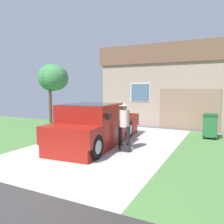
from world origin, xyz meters
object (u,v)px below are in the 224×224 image
(handbag, at_px, (125,148))
(front_yard_tree, at_px, (53,78))
(pickup_truck, at_px, (94,127))
(wheeled_trash_bin, at_px, (210,125))
(person_with_hat, at_px, (124,122))
(house_with_garage, at_px, (175,86))

(handbag, bearing_deg, front_yard_tree, 148.03)
(handbag, bearing_deg, pickup_truck, 170.21)
(pickup_truck, distance_m, wheeled_trash_bin, 5.31)
(wheeled_trash_bin, bearing_deg, person_with_hat, -128.03)
(pickup_truck, xyz_separation_m, wheeled_trash_bin, (4.03, 3.45, -0.15))
(wheeled_trash_bin, bearing_deg, house_with_garage, 119.16)
(house_with_garage, bearing_deg, front_yard_tree, -152.19)
(handbag, distance_m, house_with_garage, 8.38)
(handbag, height_order, house_with_garage, house_with_garage)
(pickup_truck, xyz_separation_m, handbag, (1.47, -0.25, -0.62))
(pickup_truck, bearing_deg, house_with_garage, -106.01)
(person_with_hat, distance_m, house_with_garage, 7.96)
(house_with_garage, bearing_deg, pickup_truck, -101.58)
(wheeled_trash_bin, bearing_deg, front_yard_tree, 176.23)
(house_with_garage, bearing_deg, handbag, -90.93)
(pickup_truck, height_order, house_with_garage, house_with_garage)
(front_yard_tree, relative_size, wheeled_trash_bin, 3.47)
(pickup_truck, distance_m, person_with_hat, 1.34)
(house_with_garage, distance_m, front_yard_tree, 8.01)
(pickup_truck, bearing_deg, person_with_hat, 174.73)
(person_with_hat, bearing_deg, wheeled_trash_bin, -112.91)
(handbag, relative_size, house_with_garage, 0.05)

